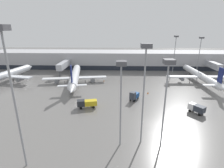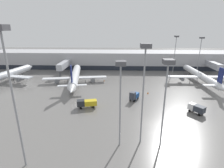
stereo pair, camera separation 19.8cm
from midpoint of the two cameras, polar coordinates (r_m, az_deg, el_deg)
The scene contains 16 objects.
ground_plane at distance 44.23m, azimuth 13.02°, elevation -12.58°, with size 320.00×320.00×0.00m, color slate.
terminal_building at distance 101.07m, azimuth 7.00°, elevation 7.94°, with size 160.00×31.94×9.00m.
parked_jet_0 at distance 74.18m, azimuth -11.91°, elevation 2.42°, with size 26.16×38.60×10.07m.
parked_jet_1 at distance 81.03m, azimuth 27.04°, elevation 2.40°, with size 27.48×37.52×9.45m.
parked_jet_2 at distance 84.97m, azimuth -31.18°, elevation 2.59°, with size 23.22×33.37×9.11m.
service_truck_0 at distance 50.97m, azimuth -8.15°, elevation -6.13°, with size 5.88×3.09×2.39m.
service_truck_1 at distance 52.56m, azimuth 26.00°, elevation -7.09°, with size 4.07×4.41×2.39m.
service_truck_2 at distance 55.76m, azimuth 7.32°, elevation -3.76°, with size 3.46×4.24×2.99m.
traffic_cone_0 at distance 62.37m, azimuth 11.75°, elevation -2.81°, with size 0.51×0.51×0.65m.
traffic_cone_1 at distance 74.89m, azimuth -2.51°, elevation 1.12°, with size 0.37×0.37×0.61m.
apron_light_mast_1 at distance 92.51m, azimuth 20.18°, elevation 12.27°, with size 1.80×1.80×18.30m.
apron_light_mast_2 at distance 28.28m, azimuth -30.94°, elevation 5.50°, with size 1.80×1.80×22.59m.
apron_light_mast_3 at distance 31.65m, azimuth 17.61°, elevation 1.46°, with size 1.80×1.80×17.14m.
apron_light_mast_4 at distance 31.38m, azimuth 10.75°, elevation 5.09°, with size 1.80×1.80×19.63m.
apron_light_mast_5 at distance 30.62m, azimuth 2.98°, elevation 1.28°, with size 1.80×1.80×16.80m.
apron_light_mast_6 at distance 94.81m, azimuth 27.09°, elevation 11.31°, with size 1.80×1.80×17.78m.
Camera 2 is at (-8.13, -37.29, 22.30)m, focal length 28.00 mm.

